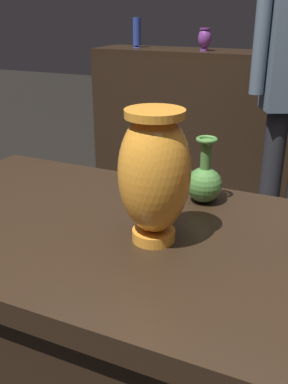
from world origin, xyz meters
TOP-DOWN VIEW (x-y plane):
  - display_plinth at (0.00, 0.00)m, footprint 1.20×0.64m
  - back_display_shelf at (0.00, 2.20)m, footprint 2.60×0.40m
  - vase_centerpiece at (0.05, -0.02)m, footprint 0.15×0.15m
  - vase_tall_behind at (0.09, 0.21)m, footprint 0.09×0.09m
  - shelf_vase_left at (-0.52, 2.15)m, footprint 0.09×0.09m
  - shelf_vase_far_left at (-1.04, 2.21)m, footprint 0.06×0.06m
  - shelf_vase_center at (0.00, 2.14)m, footprint 0.10×0.10m

SIDE VIEW (x-z plane):
  - display_plinth at x=0.00m, z-range 0.00..0.80m
  - back_display_shelf at x=0.00m, z-range 0.00..0.99m
  - vase_tall_behind at x=0.09m, z-range 0.77..0.94m
  - vase_centerpiece at x=0.05m, z-range 0.81..1.09m
  - shelf_vase_left at x=-0.52m, z-range 1.00..1.14m
  - shelf_vase_center at x=0.00m, z-range 1.00..1.17m
  - shelf_vase_far_left at x=-1.04m, z-range 0.99..1.19m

